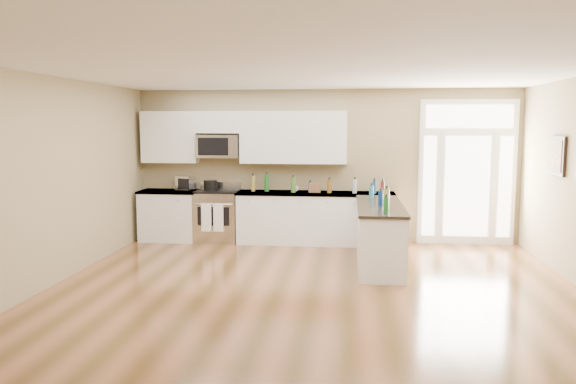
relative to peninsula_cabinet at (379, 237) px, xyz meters
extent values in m
plane|color=#553817|center=(-0.93, -2.24, -0.43)|extent=(8.00, 8.00, 0.00)
plane|color=#988760|center=(-0.93, 1.76, 0.97)|extent=(7.00, 0.00, 7.00)
plane|color=#988760|center=(-0.93, -6.24, 0.97)|extent=(7.00, 0.00, 7.00)
plane|color=#988760|center=(-4.42, -2.24, 0.97)|extent=(0.00, 8.00, 8.00)
plane|color=white|center=(-0.93, -2.24, 2.37)|extent=(8.00, 8.00, 0.00)
cube|color=white|center=(-3.80, 1.45, 0.02)|extent=(1.06, 0.62, 0.90)
cube|color=black|center=(-3.80, 1.45, -0.38)|extent=(1.02, 0.52, 0.10)
cube|color=black|center=(-3.80, 1.45, 0.49)|extent=(1.10, 0.66, 0.04)
cube|color=white|center=(-1.08, 1.45, 0.02)|extent=(2.81, 0.62, 0.90)
cube|color=black|center=(-1.08, 1.45, -0.38)|extent=(2.77, 0.52, 0.10)
cube|color=black|center=(-1.08, 1.45, 0.49)|extent=(2.85, 0.66, 0.04)
cube|color=white|center=(0.00, 0.00, 0.02)|extent=(0.65, 2.28, 0.90)
cube|color=black|center=(0.00, 0.00, -0.38)|extent=(0.61, 2.18, 0.10)
cube|color=black|center=(0.00, 0.00, 0.49)|extent=(0.69, 2.32, 0.04)
cube|color=white|center=(-3.81, 1.59, 1.49)|extent=(1.04, 0.33, 0.95)
cube|color=white|center=(-1.50, 1.59, 1.49)|extent=(1.94, 0.33, 0.95)
cube|color=white|center=(-2.88, 1.59, 1.77)|extent=(0.82, 0.33, 0.40)
cube|color=silver|center=(-2.88, 1.56, 1.33)|extent=(0.78, 0.40, 0.42)
cube|color=black|center=(-2.94, 1.35, 1.33)|extent=(0.56, 0.01, 0.32)
cube|color=white|center=(1.62, 1.72, 0.87)|extent=(1.70, 0.08, 2.60)
cube|color=white|center=(1.62, 1.67, 0.62)|extent=(0.78, 0.02, 1.80)
cube|color=white|center=(0.96, 1.67, 0.62)|extent=(0.22, 0.02, 1.80)
cube|color=white|center=(2.28, 1.67, 0.62)|extent=(0.22, 0.02, 1.80)
cube|color=white|center=(1.62, 1.67, 1.87)|extent=(1.50, 0.02, 0.40)
cube|color=black|center=(2.54, -0.04, 1.27)|extent=(0.04, 0.58, 0.58)
cube|color=brown|center=(2.52, -0.04, 1.27)|extent=(0.01, 0.46, 0.46)
cube|color=silver|center=(-2.89, 1.45, 0.03)|extent=(0.78, 0.64, 0.92)
cube|color=black|center=(-2.89, 1.45, 0.50)|extent=(0.78, 0.60, 0.03)
cube|color=silver|center=(-2.89, 1.75, 0.58)|extent=(0.78, 0.04, 0.14)
cube|color=black|center=(-2.89, 1.12, 0.09)|extent=(0.58, 0.01, 0.34)
cylinder|color=silver|center=(-2.89, 1.10, 0.31)|extent=(0.70, 0.02, 0.02)
cube|color=white|center=(-3.01, 1.09, 0.07)|extent=(0.18, 0.02, 0.50)
cube|color=white|center=(-2.79, 1.09, 0.07)|extent=(0.18, 0.02, 0.50)
cylinder|color=black|center=(-3.03, 1.51, 0.61)|extent=(0.32, 0.32, 0.20)
cube|color=silver|center=(-3.52, 1.55, 0.63)|extent=(0.36, 0.32, 0.26)
cube|color=brown|center=(-1.09, 1.45, 0.59)|extent=(0.21, 0.15, 0.17)
imported|color=white|center=(-3.66, 1.58, 0.53)|extent=(0.21, 0.21, 0.05)
imported|color=white|center=(0.12, 0.69, 0.53)|extent=(0.17, 0.17, 0.05)
imported|color=white|center=(-1.45, 1.55, 0.55)|extent=(0.16, 0.16, 0.10)
cylinder|color=#19591E|center=(-1.98, 1.49, 0.66)|extent=(0.09, 0.09, 0.32)
cylinder|color=navy|center=(-0.03, 1.39, 0.62)|extent=(0.07, 0.07, 0.24)
cylinder|color=brown|center=(-0.83, 1.37, 0.62)|extent=(0.08, 0.08, 0.24)
cylinder|color=olive|center=(-2.23, 1.48, 0.65)|extent=(0.07, 0.07, 0.29)
cylinder|color=#26727F|center=(-0.10, 0.76, 0.61)|extent=(0.08, 0.08, 0.21)
cylinder|color=#591919|center=(0.06, 0.46, 0.66)|extent=(0.07, 0.07, 0.31)
cylinder|color=#B2B2B7|center=(-0.38, 1.39, 0.63)|extent=(0.08, 0.08, 0.25)
cylinder|color=navy|center=(0.00, -0.19, 0.62)|extent=(0.08, 0.08, 0.23)
cylinder|color=#3F7226|center=(-1.48, 1.39, 0.64)|extent=(0.08, 0.08, 0.27)
cylinder|color=#19591E|center=(0.04, -0.84, 0.62)|extent=(0.07, 0.07, 0.22)
cylinder|color=navy|center=(-1.18, 1.48, 0.60)|extent=(0.07, 0.07, 0.18)
cylinder|color=brown|center=(0.11, 0.11, 0.62)|extent=(0.08, 0.08, 0.24)
cylinder|color=olive|center=(0.06, -0.54, 0.66)|extent=(0.08, 0.08, 0.30)
camera|label=1|loc=(-0.47, -8.61, 1.71)|focal=35.00mm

